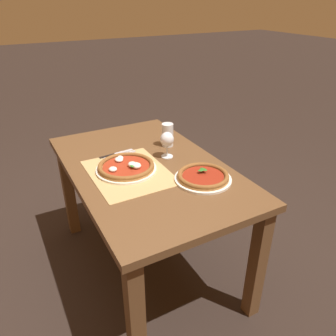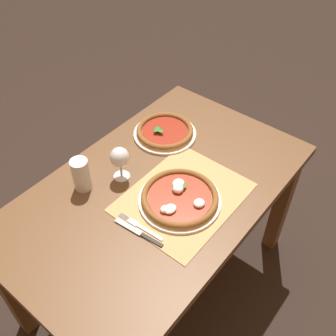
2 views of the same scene
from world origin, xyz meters
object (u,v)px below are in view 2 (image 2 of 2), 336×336
object	(u,v)px
wine_glass	(120,158)
pizza_far	(165,132)
knife	(138,232)
pint_glass	(81,175)
fork	(140,227)
pizza_near	(180,198)

from	to	relation	value
wine_glass	pizza_far	bearing A→B (deg)	5.87
pizza_far	knife	size ratio (longest dim) A/B	1.37
pizza_far	pint_glass	bearing A→B (deg)	174.35
pizza_far	fork	world-z (taller)	pizza_far
wine_glass	fork	size ratio (longest dim) A/B	0.77
pizza_near	pizza_far	world-z (taller)	pizza_near
pizza_near	fork	size ratio (longest dim) A/B	1.63
pizza_far	fork	distance (m)	0.55
knife	pint_glass	bearing A→B (deg)	84.61
pizza_near	wine_glass	bearing A→B (deg)	99.31
pizza_near	wine_glass	distance (m)	0.29
fork	wine_glass	bearing A→B (deg)	58.10
fork	knife	world-z (taller)	knife
pizza_far	knife	xyz separation A→B (m)	(-0.50, -0.28, -0.01)
pint_glass	knife	distance (m)	0.34
pizza_near	fork	xyz separation A→B (m)	(-0.19, 0.04, -0.02)
pizza_near	pizza_far	distance (m)	0.42
wine_glass	knife	xyz separation A→B (m)	(-0.17, -0.25, -0.10)
pizza_near	wine_glass	xyz separation A→B (m)	(-0.05, 0.27, 0.08)
pizza_near	pizza_far	bearing A→B (deg)	47.53
wine_glass	pizza_near	bearing A→B (deg)	-80.69
pizza_far	knife	bearing A→B (deg)	-150.41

